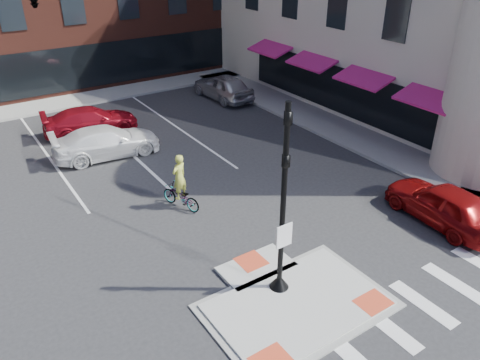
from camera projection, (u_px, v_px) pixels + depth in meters
ground at (287, 297)px, 14.24m from camera, size 120.00×120.00×0.00m
refuge_island at (292, 301)px, 14.02m from camera, size 5.40×4.65×0.13m
sidewalk_e at (324, 122)px, 26.79m from camera, size 3.00×24.00×0.15m
sidewalk_n at (118, 92)px, 31.73m from camera, size 26.00×3.00×0.15m
signal_pole at (282, 227)px, 13.40m from camera, size 0.60×0.60×5.98m
mast_arm_signal at (4, 14)px, 22.72m from camera, size 6.10×2.24×8.00m
red_sedan at (444, 204)px, 17.53m from camera, size 2.11×4.67×1.56m
white_pickup at (107, 142)px, 22.69m from camera, size 5.29×2.58×1.48m
bg_car_silver at (223, 87)px, 30.25m from camera, size 2.19×4.92×1.64m
bg_car_red at (91, 121)px, 25.23m from camera, size 5.17×2.66×1.43m
cyclist at (180, 190)px, 18.42m from camera, size 1.26×1.97×2.32m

